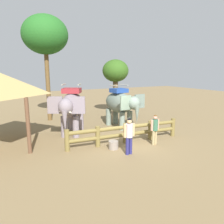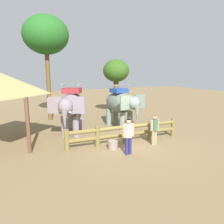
{
  "view_description": "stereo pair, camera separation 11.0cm",
  "coord_description": "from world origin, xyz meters",
  "px_view_note": "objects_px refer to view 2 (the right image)",
  "views": [
    {
      "loc": [
        -5.75,
        -9.49,
        3.83
      ],
      "look_at": [
        0.0,
        1.35,
        1.4
      ],
      "focal_mm": 34.49,
      "sensor_mm": 36.0,
      "label": 1
    },
    {
      "loc": [
        -5.66,
        -9.54,
        3.83
      ],
      "look_at": [
        0.0,
        1.35,
        1.4
      ],
      "focal_mm": 34.49,
      "sensor_mm": 36.0,
      "label": 2
    }
  ],
  "objects_px": {
    "tree_far_left": "(116,72)",
    "feed_bucket": "(113,145)",
    "log_fence": "(125,132)",
    "elephant_near_left": "(72,106)",
    "tree_back_center": "(46,36)",
    "elephant_center": "(121,104)",
    "tourist_woman_in_black": "(129,134)",
    "tourist_man_in_blue": "(155,128)"
  },
  "relations": [
    {
      "from": "tree_far_left",
      "to": "feed_bucket",
      "type": "height_order",
      "value": "tree_far_left"
    },
    {
      "from": "log_fence",
      "to": "tree_far_left",
      "type": "xyz_separation_m",
      "value": [
        2.87,
        6.3,
        3.0
      ]
    },
    {
      "from": "elephant_near_left",
      "to": "tree_back_center",
      "type": "distance_m",
      "value": 6.29
    },
    {
      "from": "tree_back_center",
      "to": "feed_bucket",
      "type": "relative_size",
      "value": 15.77
    },
    {
      "from": "feed_bucket",
      "to": "elephant_center",
      "type": "bearing_deg",
      "value": 54.77
    },
    {
      "from": "tree_back_center",
      "to": "elephant_near_left",
      "type": "bearing_deg",
      "value": -84.67
    },
    {
      "from": "elephant_center",
      "to": "tree_far_left",
      "type": "relative_size",
      "value": 0.72
    },
    {
      "from": "elephant_near_left",
      "to": "log_fence",
      "type": "bearing_deg",
      "value": -54.64
    },
    {
      "from": "elephant_center",
      "to": "tourist_woman_in_black",
      "type": "xyz_separation_m",
      "value": [
        -2.03,
        -4.24,
        -0.62
      ]
    },
    {
      "from": "elephant_near_left",
      "to": "tree_back_center",
      "type": "xyz_separation_m",
      "value": [
        -0.41,
        4.35,
        4.53
      ]
    },
    {
      "from": "elephant_near_left",
      "to": "elephant_center",
      "type": "distance_m",
      "value": 3.35
    },
    {
      "from": "elephant_center",
      "to": "log_fence",
      "type": "bearing_deg",
      "value": -115.61
    },
    {
      "from": "tourist_woman_in_black",
      "to": "tree_far_left",
      "type": "bearing_deg",
      "value": 65.33
    },
    {
      "from": "tourist_man_in_blue",
      "to": "tree_far_left",
      "type": "height_order",
      "value": "tree_far_left"
    },
    {
      "from": "log_fence",
      "to": "feed_bucket",
      "type": "distance_m",
      "value": 1.19
    },
    {
      "from": "log_fence",
      "to": "tree_far_left",
      "type": "distance_m",
      "value": 7.54
    },
    {
      "from": "tree_far_left",
      "to": "tree_back_center",
      "type": "bearing_deg",
      "value": 170.57
    },
    {
      "from": "tourist_woman_in_black",
      "to": "tourist_man_in_blue",
      "type": "distance_m",
      "value": 1.94
    },
    {
      "from": "tourist_woman_in_black",
      "to": "tree_back_center",
      "type": "relative_size",
      "value": 0.22
    },
    {
      "from": "tree_back_center",
      "to": "tourist_man_in_blue",
      "type": "bearing_deg",
      "value": -66.11
    },
    {
      "from": "elephant_center",
      "to": "tree_back_center",
      "type": "xyz_separation_m",
      "value": [
        -3.75,
        4.39,
        4.62
      ]
    },
    {
      "from": "tourist_woman_in_black",
      "to": "feed_bucket",
      "type": "bearing_deg",
      "value": 108.39
    },
    {
      "from": "elephant_near_left",
      "to": "tree_back_center",
      "type": "relative_size",
      "value": 0.46
    },
    {
      "from": "log_fence",
      "to": "tourist_woman_in_black",
      "type": "height_order",
      "value": "tourist_woman_in_black"
    },
    {
      "from": "log_fence",
      "to": "tourist_woman_in_black",
      "type": "bearing_deg",
      "value": -115.58
    },
    {
      "from": "feed_bucket",
      "to": "tourist_woman_in_black",
      "type": "bearing_deg",
      "value": -71.61
    },
    {
      "from": "log_fence",
      "to": "feed_bucket",
      "type": "xyz_separation_m",
      "value": [
        -1.0,
        -0.52,
        -0.4
      ]
    },
    {
      "from": "tourist_man_in_blue",
      "to": "tourist_woman_in_black",
      "type": "bearing_deg",
      "value": -165.19
    },
    {
      "from": "tourist_man_in_blue",
      "to": "tree_back_center",
      "type": "relative_size",
      "value": 0.21
    },
    {
      "from": "elephant_near_left",
      "to": "tree_back_center",
      "type": "bearing_deg",
      "value": 95.33
    },
    {
      "from": "tree_far_left",
      "to": "elephant_center",
      "type": "bearing_deg",
      "value": -113.52
    },
    {
      "from": "tree_back_center",
      "to": "log_fence",
      "type": "bearing_deg",
      "value": -71.42
    },
    {
      "from": "elephant_center",
      "to": "feed_bucket",
      "type": "xyz_separation_m",
      "value": [
        -2.34,
        -3.31,
        -1.4
      ]
    },
    {
      "from": "tourist_woman_in_black",
      "to": "feed_bucket",
      "type": "height_order",
      "value": "tourist_woman_in_black"
    },
    {
      "from": "log_fence",
      "to": "elephant_center",
      "type": "relative_size",
      "value": 1.9
    },
    {
      "from": "tourist_woman_in_black",
      "to": "log_fence",
      "type": "bearing_deg",
      "value": 64.42
    },
    {
      "from": "log_fence",
      "to": "tree_far_left",
      "type": "relative_size",
      "value": 1.38
    },
    {
      "from": "elephant_center",
      "to": "feed_bucket",
      "type": "height_order",
      "value": "elephant_center"
    },
    {
      "from": "elephant_center",
      "to": "tree_far_left",
      "type": "bearing_deg",
      "value": 66.48
    },
    {
      "from": "log_fence",
      "to": "elephant_near_left",
      "type": "xyz_separation_m",
      "value": [
        -2.01,
        2.83,
        1.09
      ]
    },
    {
      "from": "elephant_center",
      "to": "feed_bucket",
      "type": "distance_m",
      "value": 4.29
    },
    {
      "from": "elephant_near_left",
      "to": "feed_bucket",
      "type": "xyz_separation_m",
      "value": [
        1.01,
        -3.34,
        -1.49
      ]
    }
  ]
}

